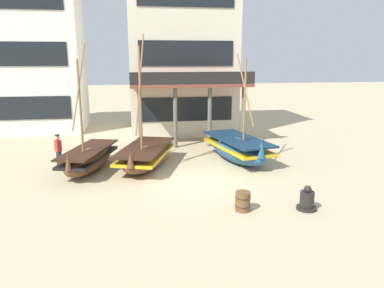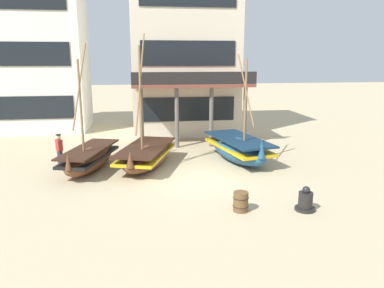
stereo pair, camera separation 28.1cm
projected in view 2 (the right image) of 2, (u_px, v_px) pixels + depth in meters
name	position (u px, v px, depth m)	size (l,w,h in m)	color
ground_plane	(195.00, 180.00, 16.17)	(120.00, 120.00, 0.00)	tan
fishing_boat_near_left	(89.00, 158.00, 17.44)	(2.62, 4.55, 5.87)	brown
fishing_boat_centre_large	(239.00, 149.00, 18.97)	(2.81, 5.01, 5.44)	#23517A
fishing_boat_far_right	(146.00, 155.00, 18.00)	(3.26, 5.02, 6.32)	brown
fisherman_by_hull	(60.00, 151.00, 17.76)	(0.38, 0.42, 1.68)	#33333D
capstan_winch	(305.00, 201.00, 12.92)	(0.71, 0.71, 0.89)	black
wooden_barrel	(241.00, 202.00, 12.84)	(0.56, 0.56, 0.70)	brown
harbor_building_main	(183.00, 54.00, 26.22)	(7.49, 9.11, 10.95)	beige
harbor_building_annex	(29.00, 54.00, 26.53)	(8.13, 5.39, 10.89)	white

